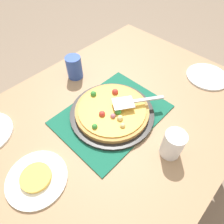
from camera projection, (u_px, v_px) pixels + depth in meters
name	position (u px, v px, depth m)	size (l,w,h in m)	color
ground_plane	(112.00, 176.00, 1.48)	(8.00, 8.00, 0.00)	#84705B
dining_table	(112.00, 128.00, 0.98)	(1.40, 1.00, 0.75)	#9E7A56
placemat	(112.00, 114.00, 0.89)	(0.48, 0.36, 0.01)	#145B42
pizza_pan	(112.00, 113.00, 0.89)	(0.38, 0.38, 0.01)	black
pizza	(112.00, 110.00, 0.87)	(0.33, 0.33, 0.05)	#B78442
plate_near_left	(37.00, 179.00, 0.70)	(0.22, 0.22, 0.01)	white
plate_side	(207.00, 76.00, 1.06)	(0.22, 0.22, 0.01)	white
served_slice_left	(36.00, 177.00, 0.69)	(0.11, 0.11, 0.02)	#EAB747
cup_near	(74.00, 67.00, 1.02)	(0.08, 0.08, 0.12)	#3351AD
cup_far	(173.00, 144.00, 0.73)	(0.08, 0.08, 0.12)	white
pizza_server	(134.00, 101.00, 0.85)	(0.21, 0.17, 0.01)	silver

